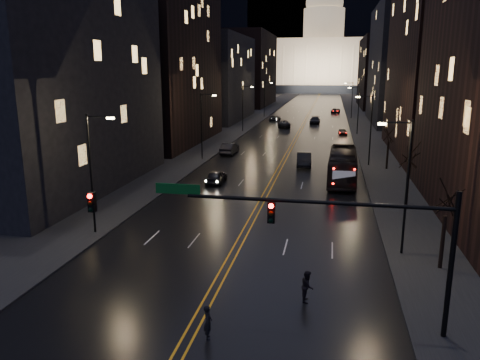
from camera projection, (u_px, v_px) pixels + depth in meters
The scene contains 37 objects.
ground at pixel (201, 315), 23.54m from camera, with size 900.00×900.00×0.00m, color black.
road at pixel (312, 108), 147.72m from camera, with size 20.00×320.00×0.02m, color black.
sidewalk_left at pixel (268, 108), 150.30m from camera, with size 8.00×320.00×0.16m, color black.
sidewalk_right at pixel (357, 109), 145.11m from camera, with size 8.00×320.00×0.16m, color black.
center_line at pixel (312, 108), 147.72m from camera, with size 0.62×320.00×0.01m, color orange.
building_left_near at pixel (53, 80), 45.91m from camera, with size 12.00×28.00×22.00m, color black.
building_left_mid at pixel (164, 57), 75.78m from camera, with size 12.00×30.00×28.00m, color black.
building_left_far at pixel (219, 78), 113.01m from camera, with size 12.00×34.00×20.00m, color black.
building_left_dist at pixel (252, 70), 158.40m from camera, with size 12.00×40.00×24.00m, color black.
building_right_tall at pixel (448, 16), 63.03m from camera, with size 12.00×30.00×38.00m, color black.
building_right_mid at pixel (401, 65), 104.54m from camera, with size 12.00×34.00×26.00m, color black.
building_right_dist at pixel (380, 73), 150.85m from camera, with size 12.00×40.00×22.00m, color black.
mountain_ridge at pixel (380, 0), 364.15m from camera, with size 520.00×60.00×130.00m, color black.
capitol at pixel (322, 60), 258.40m from camera, with size 90.00×50.00×58.50m.
traffic_signal at pixel (324, 226), 21.26m from camera, with size 17.29×0.45×7.00m.
streetlamp_right_near at pixel (404, 181), 29.92m from camera, with size 2.13×0.25×9.00m.
streetlamp_left_near at pixel (93, 168), 33.92m from camera, with size 2.13×0.25×9.00m.
streetlamp_right_mid at pixel (369, 126), 58.58m from camera, with size 2.13×0.25×9.00m.
streetlamp_left_mid at pixel (203, 123), 62.58m from camera, with size 2.13×0.25×9.00m.
streetlamp_right_far at pixel (357, 108), 87.23m from camera, with size 2.13×0.25×9.00m.
streetlamp_left_far at pixel (244, 106), 91.24m from camera, with size 2.13×0.25×9.00m.
streetlamp_right_dist at pixel (351, 98), 115.89m from camera, with size 2.13×0.25×9.00m.
streetlamp_left_dist at pixel (265, 97), 119.90m from camera, with size 2.13×0.25×9.00m.
tree_right_near at pixel (447, 199), 27.73m from camera, with size 2.40×2.40×6.65m.
tree_right_mid at pixel (410, 157), 41.10m from camera, with size 2.40×2.40×6.65m.
tree_right_far at pixel (389, 133), 56.39m from camera, with size 2.40×2.40×6.65m.
bus at pixel (343, 166), 51.41m from camera, with size 2.89×12.34×3.44m, color black.
oncoming_car_a at pixel (216, 176), 50.58m from camera, with size 1.76×4.37×1.49m, color black.
oncoming_car_b at pixel (229, 149), 67.90m from camera, with size 1.77×5.07×1.67m, color black.
oncoming_car_c at pixel (284, 124), 99.55m from camera, with size 2.56×5.55×1.54m, color black.
oncoming_car_d at pixel (275, 118), 111.09m from camera, with size 2.01×4.94×1.43m, color black.
receding_car_a at pixel (304, 160), 59.52m from camera, with size 1.81×5.19×1.71m, color black.
receding_car_b at pixel (343, 132), 87.66m from camera, with size 1.50×3.73×1.27m, color black.
receding_car_c at pixel (315, 120), 105.69m from camera, with size 2.23×5.47×1.59m, color black.
receding_car_d at pixel (335, 111), 131.96m from camera, with size 2.22×4.82×1.34m, color black.
pedestrian_a at pixel (208, 322), 21.27m from camera, with size 0.60×0.39×1.64m, color black.
pedestrian_b at pixel (307, 286), 24.75m from camera, with size 0.83×0.46×1.71m, color black.
Camera 1 is at (6.01, -20.57, 12.04)m, focal length 35.00 mm.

